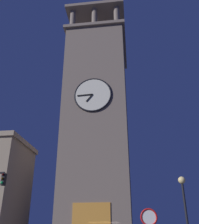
{
  "coord_description": "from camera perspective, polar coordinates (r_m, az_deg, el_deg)",
  "views": [
    {
      "loc": [
        -2.52,
        23.91,
        1.61
      ],
      "look_at": [
        0.9,
        -3.27,
        14.49
      ],
      "focal_mm": 41.67,
      "sensor_mm": 36.0,
      "label": 1
    }
  ],
  "objects": [
    {
      "name": "no_horn_sign",
      "position": [
        12.95,
        10.86,
        -22.61
      ],
      "size": [
        0.78,
        0.14,
        2.69
      ],
      "color": "black",
      "rests_on": "ground_plane"
    },
    {
      "name": "clocktower",
      "position": [
        29.42,
        -0.26,
        -3.82
      ],
      "size": [
        7.18,
        9.36,
        29.92
      ],
      "color": "#75665B",
      "rests_on": "ground_plane"
    },
    {
      "name": "street_lamp",
      "position": [
        17.11,
        18.14,
        -18.03
      ],
      "size": [
        0.44,
        0.44,
        4.82
      ],
      "color": "black",
      "rests_on": "ground_plane"
    }
  ]
}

